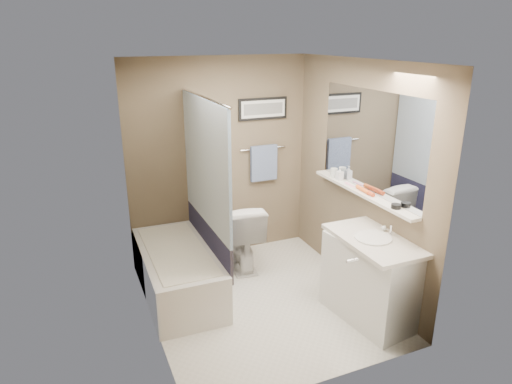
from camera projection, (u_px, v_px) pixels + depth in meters
name	position (u px, v px, depth m)	size (l,w,h in m)	color
ground	(262.00, 301.00, 4.72)	(2.50, 2.50, 0.00)	beige
ceiling	(263.00, 63.00, 3.95)	(2.20, 2.50, 0.04)	silver
wall_back	(220.00, 161.00, 5.40)	(2.20, 0.04, 2.40)	brown
wall_front	(331.00, 243.00, 3.26)	(2.20, 0.04, 2.40)	brown
wall_left	(148.00, 208.00, 3.93)	(0.04, 2.50, 2.40)	brown
wall_right	(357.00, 178.00, 4.73)	(0.04, 2.50, 2.40)	brown
tile_surround	(139.00, 210.00, 4.43)	(0.02, 1.55, 2.00)	tan
curtain_rod	(203.00, 97.00, 4.34)	(0.02, 0.02, 1.55)	silver
curtain_upper	(206.00, 163.00, 4.55)	(0.03, 1.45, 1.28)	silver
curtain_lower	(208.00, 238.00, 4.82)	(0.03, 1.45, 0.36)	#232241
mirror	(370.00, 142.00, 4.47)	(0.02, 1.60, 1.00)	silver
shelf	(361.00, 192.00, 4.62)	(0.12, 1.60, 0.03)	silver
towel_bar	(263.00, 148.00, 5.56)	(0.02, 0.02, 0.60)	silver
towel	(264.00, 163.00, 5.60)	(0.34, 0.05, 0.44)	#8EA4CE
art_frame	(263.00, 109.00, 5.42)	(0.62, 0.03, 0.26)	black
art_mat	(263.00, 109.00, 5.40)	(0.56, 0.00, 0.20)	white
art_image	(263.00, 109.00, 5.40)	(0.50, 0.00, 0.13)	#595959
door	(392.00, 255.00, 3.52)	(0.80, 0.02, 2.00)	silver
door_handle	(352.00, 260.00, 3.44)	(0.02, 0.02, 0.10)	silver
bathtub	(178.00, 272.00, 4.79)	(0.70, 1.50, 0.50)	silver
tub_rim	(176.00, 251.00, 4.71)	(0.56, 1.36, 0.02)	silver
toilet	(240.00, 234.00, 5.34)	(0.45, 0.79, 0.81)	white
vanity	(371.00, 280.00, 4.34)	(0.50, 0.90, 0.80)	silver
countertop	(374.00, 240.00, 4.20)	(0.54, 0.96, 0.04)	beige
sink_basin	(373.00, 238.00, 4.19)	(0.34, 0.34, 0.01)	silver
faucet_spout	(391.00, 230.00, 4.25)	(0.02, 0.02, 0.10)	silver
faucet_knob	(384.00, 228.00, 4.34)	(0.05, 0.05, 0.05)	silver
candle_bowl_near	(396.00, 206.00, 4.15)	(0.09, 0.09, 0.04)	black
hair_brush_front	(367.00, 192.00, 4.53)	(0.04, 0.04, 0.22)	#CF441D
hair_brush_back	(363.00, 190.00, 4.59)	(0.04, 0.04, 0.22)	orange
pink_comb	(349.00, 185.00, 4.80)	(0.03, 0.16, 0.01)	#FF9BBB
glass_jar	(334.00, 173.00, 5.05)	(0.08, 0.08, 0.10)	silver
soap_bottle	(340.00, 174.00, 4.94)	(0.06, 0.07, 0.14)	#999999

